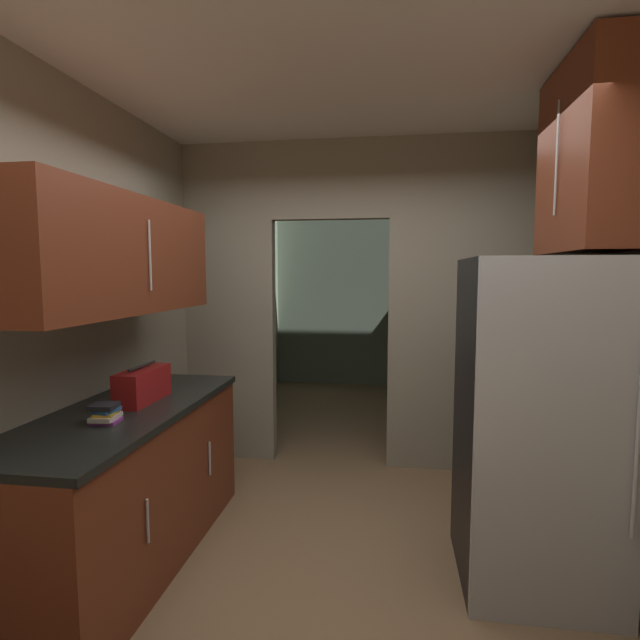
{
  "coord_description": "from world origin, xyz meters",
  "views": [
    {
      "loc": [
        0.32,
        -2.42,
        1.68
      ],
      "look_at": [
        -0.2,
        1.01,
        1.34
      ],
      "focal_mm": 27.5,
      "sensor_mm": 36.0,
      "label": 1
    }
  ],
  "objects": [
    {
      "name": "upper_cabinet_counterside",
      "position": [
        -1.18,
        0.09,
        1.77
      ],
      "size": [
        0.36,
        1.66,
        0.64
      ],
      "color": "maroon"
    },
    {
      "name": "adjoining_room_shell",
      "position": [
        0.0,
        3.86,
        1.39
      ],
      "size": [
        3.04,
        3.16,
        2.79
      ],
      "color": "slate",
      "rests_on": "ground"
    },
    {
      "name": "book_stack",
      "position": [
        -1.13,
        -0.17,
        0.96
      ],
      "size": [
        0.15,
        0.16,
        0.1
      ],
      "color": "#8C3893",
      "rests_on": "lower_cabinet_run"
    },
    {
      "name": "kitchen_partition",
      "position": [
        0.07,
        1.79,
        1.5
      ],
      "size": [
        3.04,
        0.12,
        2.79
      ],
      "color": "gray",
      "rests_on": "ground"
    },
    {
      "name": "kitchen_overhead_slab",
      "position": [
        0.0,
        0.54,
        2.82
      ],
      "size": [
        3.44,
        7.58,
        0.06
      ],
      "primitive_type": "cube",
      "color": "silver"
    },
    {
      "name": "boombox",
      "position": [
        -1.15,
        0.25,
        1.01
      ],
      "size": [
        0.17,
        0.43,
        0.22
      ],
      "color": "maroon",
      "rests_on": "lower_cabinet_run"
    },
    {
      "name": "upper_cabinet_fridgeside",
      "position": [
        1.34,
        0.37,
        2.28
      ],
      "size": [
        0.36,
        0.83,
        0.98
      ],
      "color": "maroon"
    },
    {
      "name": "ground",
      "position": [
        0.0,
        0.0,
        0.0
      ],
      "size": [
        20.0,
        20.0,
        0.0
      ],
      "primitive_type": "plane",
      "color": "brown"
    },
    {
      "name": "refrigerator",
      "position": [
        1.08,
        0.27,
        0.88
      ],
      "size": [
        0.76,
        0.8,
        1.75
      ],
      "color": "black",
      "rests_on": "ground"
    },
    {
      "name": "lower_cabinet_run",
      "position": [
        -1.18,
        0.09,
        0.46
      ],
      "size": [
        0.69,
        1.84,
        0.91
      ],
      "color": "maroon",
      "rests_on": "ground"
    }
  ]
}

